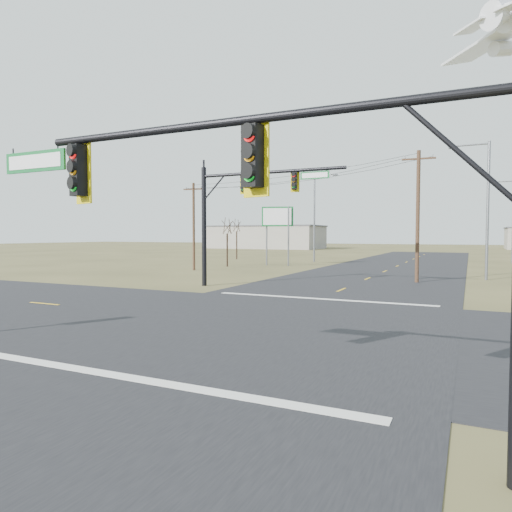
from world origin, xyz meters
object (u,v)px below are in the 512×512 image
Objects in this scene: bare_tree_a at (227,226)px; highway_sign at (277,224)px; utility_pole_far at (194,225)px; mast_arm_far at (241,200)px; streetlight_a at (485,202)px; utility_pole_near at (418,214)px; streetlight_c at (316,212)px; mast_arm_near at (248,180)px; bare_tree_b at (237,225)px; streetlight_b at (511,216)px.

highway_sign is at bearing 41.90° from bare_tree_a.
utility_pole_far is 10.82m from highway_sign.
mast_arm_far is 19.15m from streetlight_a.
utility_pole_near is at bearing -7.83° from utility_pole_far.
utility_pole_near is (10.10, 8.30, -0.78)m from mast_arm_far.
streetlight_a is (20.55, -8.35, 1.30)m from highway_sign.
bare_tree_a is at bearing 85.05° from utility_pole_far.
streetlight_a is at bearing 43.89° from utility_pole_near.
streetlight_c is at bearing 70.34° from utility_pole_far.
streetlight_a is at bearing 96.86° from mast_arm_near.
utility_pole_far is 0.80× the size of streetlight_a.
bare_tree_a is at bearing 107.25° from mast_arm_far.
bare_tree_a is at bearing -156.29° from highway_sign.
streetlight_a is at bearing -10.24° from bare_tree_a.
mast_arm_far is 1.63× the size of bare_tree_b.
highway_sign is 9.01m from streetlight_c.
bare_tree_b is at bearing -155.31° from streetlight_b.
utility_pole_far reaches higher than bare_tree_b.
highway_sign is 0.63× the size of streetlight_a.
streetlight_b is at bearing 41.57° from utility_pole_far.
utility_pole_near reaches higher than mast_arm_far.
mast_arm_far is at bearing -58.63° from bare_tree_a.
streetlight_b is (3.48, 24.24, -0.24)m from streetlight_a.
utility_pole_far is at bearing -74.33° from bare_tree_b.
streetlight_a is 0.94× the size of streetlight_c.
utility_pole_near is 20.48m from highway_sign.
streetlight_a is at bearing 3.02° from utility_pole_far.
bare_tree_b is (-30.81, 18.07, -1.09)m from streetlight_a.
streetlight_a reaches higher than highway_sign.
streetlight_c reaches higher than streetlight_a.
mast_arm_near is 1.70× the size of bare_tree_b.
highway_sign is at bearing 63.60° from utility_pole_far.
utility_pole_near is 1.57× the size of bare_tree_b.
utility_pole_far is at bearing -94.95° from bare_tree_a.
utility_pole_far is 0.84× the size of streetlight_b.
mast_arm_near is 27.74m from utility_pole_near.
highway_sign is (-16.16, 12.58, -0.31)m from utility_pole_near.
mast_arm_near is 1.05× the size of mast_arm_far.
mast_arm_far is 21.76m from highway_sign.
streetlight_c is at bearing 84.18° from mast_arm_far.
streetlight_b is at bearing 57.62° from streetlight_a.
bare_tree_b is at bearing 139.84° from utility_pole_near.
streetlight_b is at bearing 96.70° from mast_arm_near.
mast_arm_near is 56.77m from streetlight_b.
streetlight_a reaches higher than streetlight_b.
streetlight_c reaches higher than bare_tree_a.
utility_pole_far is 1.28× the size of highway_sign.
bare_tree_b reaches higher than mast_arm_near.
utility_pole_far is 25.44m from streetlight_a.
mast_arm_far is 0.97× the size of streetlight_b.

